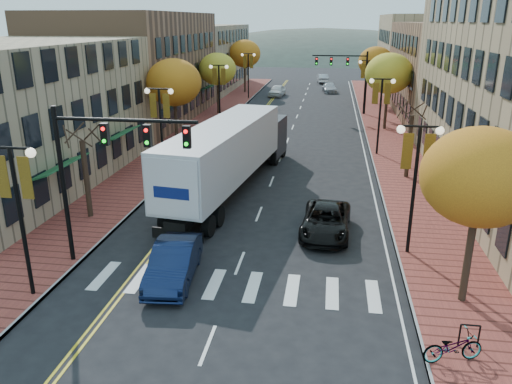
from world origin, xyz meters
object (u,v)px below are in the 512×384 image
at_px(semi_truck, 232,150).
at_px(navy_sedan, 174,262).
at_px(bicycle, 453,347).
at_px(black_suv, 326,221).

relative_size(semi_truck, navy_sedan, 3.82).
distance_m(semi_truck, navy_sedan, 12.00).
height_order(navy_sedan, bicycle, navy_sedan).
height_order(semi_truck, navy_sedan, semi_truck).
xyz_separation_m(semi_truck, black_suv, (5.97, -6.19, -1.91)).
distance_m(black_suv, bicycle, 10.48).
height_order(semi_truck, black_suv, semi_truck).
relative_size(black_suv, bicycle, 2.62).
bearing_deg(navy_sedan, bicycle, -26.47).
xyz_separation_m(navy_sedan, black_suv, (6.16, 5.67, -0.07)).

